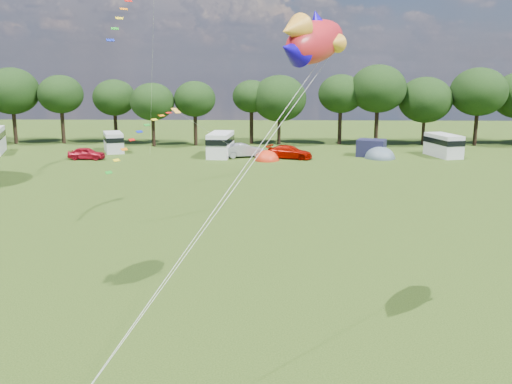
{
  "coord_description": "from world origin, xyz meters",
  "views": [
    {
      "loc": [
        0.74,
        -19.03,
        9.95
      ],
      "look_at": [
        0.0,
        8.0,
        4.0
      ],
      "focal_mm": 40.0,
      "sensor_mm": 36.0,
      "label": 1
    }
  ],
  "objects_px": {
    "car_a": "(87,153)",
    "campervan_b": "(114,141)",
    "car_c": "(290,152)",
    "campervan_d": "(443,145)",
    "fish_kite": "(311,41)",
    "campervan_c": "(220,144)",
    "car_b": "(244,150)",
    "tent_orange": "(267,160)",
    "tent_greyblue": "(380,158)"
  },
  "relations": [
    {
      "from": "car_a",
      "to": "campervan_b",
      "type": "height_order",
      "value": "campervan_b"
    },
    {
      "from": "car_a",
      "to": "car_c",
      "type": "xyz_separation_m",
      "value": [
        22.29,
        1.22,
        0.05
      ]
    },
    {
      "from": "campervan_d",
      "to": "fish_kite",
      "type": "height_order",
      "value": "fish_kite"
    },
    {
      "from": "campervan_b",
      "to": "campervan_c",
      "type": "height_order",
      "value": "campervan_c"
    },
    {
      "from": "car_a",
      "to": "fish_kite",
      "type": "distance_m",
      "value": 46.98
    },
    {
      "from": "car_b",
      "to": "campervan_b",
      "type": "bearing_deg",
      "value": 60.34
    },
    {
      "from": "car_b",
      "to": "campervan_b",
      "type": "distance_m",
      "value": 16.21
    },
    {
      "from": "campervan_b",
      "to": "fish_kite",
      "type": "distance_m",
      "value": 51.41
    },
    {
      "from": "car_b",
      "to": "campervan_b",
      "type": "height_order",
      "value": "campervan_b"
    },
    {
      "from": "car_b",
      "to": "fish_kite",
      "type": "distance_m",
      "value": 43.94
    },
    {
      "from": "car_b",
      "to": "campervan_d",
      "type": "height_order",
      "value": "campervan_d"
    },
    {
      "from": "campervan_b",
      "to": "campervan_c",
      "type": "bearing_deg",
      "value": -124.35
    },
    {
      "from": "car_a",
      "to": "tent_orange",
      "type": "distance_m",
      "value": 19.78
    },
    {
      "from": "campervan_b",
      "to": "fish_kite",
      "type": "xyz_separation_m",
      "value": [
        20.25,
        -46.26,
        9.6
      ]
    },
    {
      "from": "car_a",
      "to": "fish_kite",
      "type": "bearing_deg",
      "value": -149.23
    },
    {
      "from": "car_b",
      "to": "campervan_c",
      "type": "distance_m",
      "value": 2.8
    },
    {
      "from": "campervan_c",
      "to": "fish_kite",
      "type": "xyz_separation_m",
      "value": [
        7.16,
        -43.01,
        9.39
      ]
    },
    {
      "from": "campervan_c",
      "to": "campervan_d",
      "type": "bearing_deg",
      "value": -83.44
    },
    {
      "from": "car_a",
      "to": "tent_orange",
      "type": "xyz_separation_m",
      "value": [
        19.77,
        -0.01,
        -0.65
      ]
    },
    {
      "from": "car_c",
      "to": "tent_greyblue",
      "type": "bearing_deg",
      "value": -69.65
    },
    {
      "from": "car_a",
      "to": "campervan_c",
      "type": "bearing_deg",
      "value": -77.3
    },
    {
      "from": "car_b",
      "to": "car_c",
      "type": "xyz_separation_m",
      "value": [
        5.11,
        -0.89,
        -0.05
      ]
    },
    {
      "from": "car_a",
      "to": "car_c",
      "type": "relative_size",
      "value": 0.84
    },
    {
      "from": "car_c",
      "to": "tent_orange",
      "type": "relative_size",
      "value": 1.6
    },
    {
      "from": "campervan_b",
      "to": "tent_greyblue",
      "type": "bearing_deg",
      "value": -117.82
    },
    {
      "from": "car_b",
      "to": "campervan_c",
      "type": "xyz_separation_m",
      "value": [
        -2.67,
        0.48,
        0.68
      ]
    },
    {
      "from": "campervan_b",
      "to": "tent_orange",
      "type": "relative_size",
      "value": 1.7
    },
    {
      "from": "tent_greyblue",
      "to": "tent_orange",
      "type": "bearing_deg",
      "value": -171.72
    },
    {
      "from": "car_b",
      "to": "fish_kite",
      "type": "relative_size",
      "value": 1.05
    },
    {
      "from": "car_c",
      "to": "campervan_b",
      "type": "height_order",
      "value": "campervan_b"
    },
    {
      "from": "car_c",
      "to": "tent_orange",
      "type": "height_order",
      "value": "car_c"
    },
    {
      "from": "car_b",
      "to": "tent_orange",
      "type": "xyz_separation_m",
      "value": [
        2.6,
        -2.12,
        -0.75
      ]
    },
    {
      "from": "campervan_d",
      "to": "tent_greyblue",
      "type": "bearing_deg",
      "value": 86.12
    },
    {
      "from": "car_c",
      "to": "tent_orange",
      "type": "distance_m",
      "value": 2.89
    },
    {
      "from": "tent_greyblue",
      "to": "fish_kite",
      "type": "distance_m",
      "value": 44.9
    },
    {
      "from": "tent_greyblue",
      "to": "car_b",
      "type": "bearing_deg",
      "value": 178.91
    },
    {
      "from": "campervan_b",
      "to": "campervan_c",
      "type": "distance_m",
      "value": 13.49
    },
    {
      "from": "car_b",
      "to": "campervan_b",
      "type": "relative_size",
      "value": 0.85
    },
    {
      "from": "campervan_c",
      "to": "campervan_d",
      "type": "relative_size",
      "value": 1.03
    },
    {
      "from": "campervan_c",
      "to": "fish_kite",
      "type": "height_order",
      "value": "fish_kite"
    },
    {
      "from": "car_a",
      "to": "campervan_b",
      "type": "xyz_separation_m",
      "value": [
        1.41,
        5.84,
        0.57
      ]
    },
    {
      "from": "campervan_c",
      "to": "tent_orange",
      "type": "height_order",
      "value": "campervan_c"
    },
    {
      "from": "car_b",
      "to": "car_c",
      "type": "height_order",
      "value": "car_b"
    },
    {
      "from": "tent_orange",
      "to": "tent_greyblue",
      "type": "xyz_separation_m",
      "value": [
        12.58,
        1.83,
        -0.0
      ]
    },
    {
      "from": "tent_orange",
      "to": "fish_kite",
      "type": "xyz_separation_m",
      "value": [
        1.9,
        -40.41,
        10.82
      ]
    },
    {
      "from": "tent_greyblue",
      "to": "fish_kite",
      "type": "relative_size",
      "value": 0.91
    },
    {
      "from": "tent_greyblue",
      "to": "fish_kite",
      "type": "xyz_separation_m",
      "value": [
        -10.69,
        -42.24,
        10.83
      ]
    },
    {
      "from": "campervan_b",
      "to": "tent_greyblue",
      "type": "distance_m",
      "value": 31.22
    },
    {
      "from": "campervan_c",
      "to": "tent_greyblue",
      "type": "distance_m",
      "value": 17.92
    },
    {
      "from": "campervan_b",
      "to": "campervan_c",
      "type": "xyz_separation_m",
      "value": [
        13.09,
        -3.25,
        0.21
      ]
    }
  ]
}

